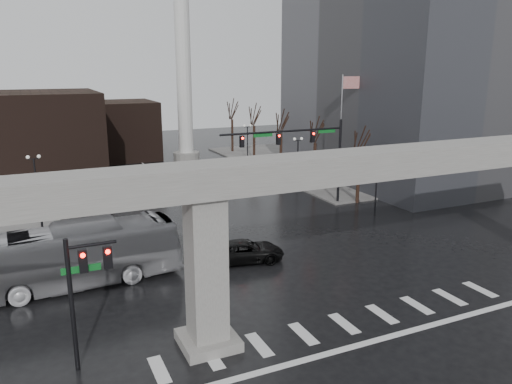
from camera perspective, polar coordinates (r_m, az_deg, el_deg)
ground at (r=27.51m, az=8.83°, el=-13.71°), size 160.00×160.00×0.00m
sidewalk_ne at (r=69.91m, az=10.48°, el=3.49°), size 28.00×36.00×0.15m
elevated_guideway at (r=25.77m, az=11.75°, el=0.62°), size 48.00×2.60×8.70m
building_far_left at (r=62.58m, az=-24.84°, el=5.75°), size 16.00×14.00×10.00m
building_far_mid at (r=73.57m, az=-15.42°, el=6.84°), size 10.00×10.00×8.00m
smokestack at (r=68.98m, az=-8.31°, el=14.53°), size 3.60×3.60×30.00m
signal_mast_arm at (r=45.59m, az=5.59°, el=5.35°), size 12.12×0.43×8.00m
signal_left_pole at (r=22.42m, az=-19.12°, el=-9.55°), size 2.30×0.30×6.00m
flagpole_assembly at (r=51.41m, az=9.97°, el=8.12°), size 2.06×0.12×12.00m
lamp_right_0 at (r=44.63m, az=13.64°, el=1.74°), size 1.22×0.32×5.11m
lamp_right_1 at (r=56.05m, az=4.80°, el=4.59°), size 1.22×0.32×5.11m
lamp_right_2 at (r=68.44m, az=-0.98°, el=6.38°), size 1.22×0.32×5.11m
lamp_left_0 at (r=35.35m, az=-23.37°, el=-2.29°), size 1.22×0.32×5.11m
lamp_left_1 at (r=48.99m, az=-23.93°, el=2.00°), size 1.22×0.32×5.11m
lamp_left_2 at (r=62.79m, az=-24.24°, el=4.42°), size 1.22×0.32×5.11m
tree_right_0 at (r=48.50m, az=11.64°, el=2.00°), size 1.09×1.58×7.50m
tree_right_1 at (r=55.00m, az=6.74°, el=3.69°), size 1.09×1.61×7.67m
tree_right_2 at (r=61.85m, az=2.89°, el=5.00°), size 1.10×1.63×7.85m
tree_right_3 at (r=68.95m, az=-0.20°, el=6.02°), size 1.11×1.66×8.02m
tree_right_4 at (r=76.22m, az=-2.71°, el=6.84°), size 1.12×1.69×8.19m
pickup_truck at (r=33.71m, az=-1.27°, el=-6.78°), size 5.64×3.44×1.46m
city_bus at (r=31.64m, az=-21.04°, el=-6.97°), size 13.67×3.80×3.77m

